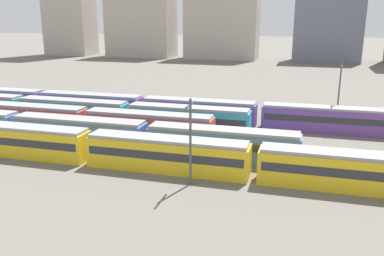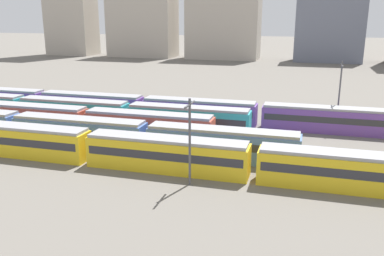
{
  "view_description": "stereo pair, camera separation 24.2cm",
  "coord_description": "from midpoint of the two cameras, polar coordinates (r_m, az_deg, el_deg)",
  "views": [
    {
      "loc": [
        48.63,
        -39.46,
        16.38
      ],
      "look_at": [
        34.78,
        10.4,
        2.04
      ],
      "focal_mm": 37.92,
      "sensor_mm": 36.0,
      "label": 1
    },
    {
      "loc": [
        48.86,
        -39.39,
        16.38
      ],
      "look_at": [
        34.78,
        10.4,
        2.04
      ],
      "focal_mm": 37.92,
      "sensor_mm": 36.0,
      "label": 2
    }
  ],
  "objects": [
    {
      "name": "catenary_pole_1",
      "position": [
        64.33,
        19.88,
        4.87
      ],
      "size": [
        0.24,
        3.2,
        10.0
      ],
      "color": "#4C4C51",
      "rests_on": "ground_plane"
    },
    {
      "name": "train_track_0",
      "position": [
        42.23,
        8.59,
        -4.74
      ],
      "size": [
        112.5,
        3.06,
        3.75
      ],
      "color": "yellow",
      "rests_on": "ground_plane"
    },
    {
      "name": "distant_building_3",
      "position": [
        159.74,
        18.5,
        13.15
      ],
      "size": [
        23.85,
        12.6,
        23.99
      ],
      "primitive_type": "cube",
      "color": "slate",
      "rests_on": "ground_plane"
    },
    {
      "name": "train_track_3",
      "position": [
        66.72,
        -16.43,
        2.32
      ],
      "size": [
        55.8,
        3.06,
        3.75
      ],
      "color": "teal",
      "rests_on": "ground_plane"
    },
    {
      "name": "train_track_4",
      "position": [
        62.26,
        9.32,
        1.84
      ],
      "size": [
        112.5,
        3.06,
        3.75
      ],
      "color": "#6B429E",
      "rests_on": "ground_plane"
    },
    {
      "name": "train_track_1",
      "position": [
        54.48,
        -15.71,
        -0.51
      ],
      "size": [
        55.8,
        3.06,
        3.75
      ],
      "color": "#4C70BC",
      "rests_on": "ground_plane"
    },
    {
      "name": "distant_building_1",
      "position": [
        172.68,
        -7.21,
        14.74
      ],
      "size": [
        26.71,
        14.33,
        28.92
      ],
      "primitive_type": "cube",
      "color": "#B2A899",
      "rests_on": "ground_plane"
    },
    {
      "name": "distant_building_2",
      "position": [
        162.77,
        4.23,
        14.78
      ],
      "size": [
        27.81,
        13.79,
        28.97
      ],
      "primitive_type": "cube",
      "color": "#B2A899",
      "rests_on": "ground_plane"
    },
    {
      "name": "catenary_pole_0",
      "position": [
        39.54,
        -0.4,
        -1.33
      ],
      "size": [
        0.24,
        3.2,
        8.82
      ],
      "color": "#4C4C51",
      "rests_on": "ground_plane"
    },
    {
      "name": "train_track_2",
      "position": [
        64.91,
        -21.94,
        1.46
      ],
      "size": [
        55.8,
        3.06,
        3.75
      ],
      "color": "#BC4C38",
      "rests_on": "ground_plane"
    }
  ]
}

